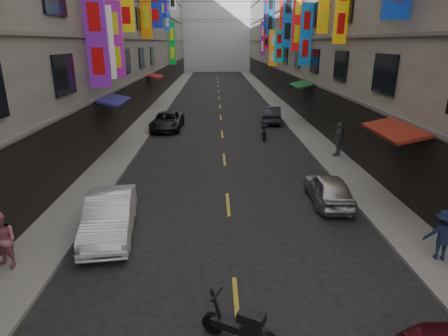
{
  "coord_description": "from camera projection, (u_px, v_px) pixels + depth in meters",
  "views": [
    {
      "loc": [
        -0.49,
        4.36,
        6.12
      ],
      "look_at": [
        -0.3,
        12.08,
        3.52
      ],
      "focal_mm": 30.0,
      "sensor_mm": 36.0,
      "label": 1
    }
  ],
  "objects": [
    {
      "name": "sidewalk_left",
      "position": [
        160.0,
        106.0,
        37.47
      ],
      "size": [
        2.0,
        90.0,
        0.12
      ],
      "primitive_type": "cube",
      "color": "slate",
      "rests_on": "ground"
    },
    {
      "name": "sidewalk_right",
      "position": [
        279.0,
        105.0,
        37.74
      ],
      "size": [
        2.0,
        90.0,
        0.12
      ],
      "primitive_type": "cube",
      "color": "slate",
      "rests_on": "ground"
    },
    {
      "name": "building_row_left",
      "position": [
        89.0,
        4.0,
        34.32
      ],
      "size": [
        10.14,
        90.0,
        19.0
      ],
      "color": "gray",
      "rests_on": "ground"
    },
    {
      "name": "building_row_right",
      "position": [
        348.0,
        4.0,
        34.87
      ],
      "size": [
        10.14,
        90.0,
        19.0
      ],
      "color": "#A8A08D",
      "rests_on": "ground"
    },
    {
      "name": "haze_block",
      "position": [
        216.0,
        19.0,
        81.48
      ],
      "size": [
        18.0,
        8.0,
        22.0
      ],
      "primitive_type": "cube",
      "color": "silver",
      "rests_on": "ground"
    },
    {
      "name": "shop_signage",
      "position": [
        217.0,
        0.0,
        27.86
      ],
      "size": [
        14.0,
        55.0,
        11.82
      ],
      "color": "#1A0EAD",
      "rests_on": "ground"
    },
    {
      "name": "street_awnings",
      "position": [
        202.0,
        99.0,
        21.48
      ],
      "size": [
        13.99,
        35.2,
        0.41
      ],
      "color": "#124425",
      "rests_on": "ground"
    },
    {
      "name": "lane_markings",
      "position": [
        220.0,
        111.0,
        34.78
      ],
      "size": [
        0.12,
        80.2,
        0.01
      ],
      "color": "gold",
      "rests_on": "ground"
    },
    {
      "name": "scooter_crossing",
      "position": [
        241.0,
        326.0,
        7.88
      ],
      "size": [
        1.65,
        0.97,
        1.14
      ],
      "rotation": [
        0.0,
        0.0,
        1.08
      ],
      "color": "black",
      "rests_on": "ground"
    },
    {
      "name": "scooter_far_right",
      "position": [
        264.0,
        132.0,
        24.95
      ],
      "size": [
        0.55,
        1.8,
        1.14
      ],
      "rotation": [
        0.0,
        0.0,
        3.02
      ],
      "color": "black",
      "rests_on": "ground"
    },
    {
      "name": "car_left_mid",
      "position": [
        110.0,
        215.0,
        12.36
      ],
      "size": [
        2.0,
        4.32,
        1.37
      ],
      "primitive_type": "imported",
      "rotation": [
        0.0,
        0.0,
        0.13
      ],
      "color": "white",
      "rests_on": "ground"
    },
    {
      "name": "car_left_far",
      "position": [
        167.0,
        121.0,
        27.43
      ],
      "size": [
        2.25,
        4.61,
        1.26
      ],
      "primitive_type": "imported",
      "rotation": [
        0.0,
        0.0,
        -0.03
      ],
      "color": "black",
      "rests_on": "ground"
    },
    {
      "name": "car_right_mid",
      "position": [
        328.0,
        189.0,
        14.86
      ],
      "size": [
        1.48,
        3.53,
        1.19
      ],
      "primitive_type": "imported",
      "rotation": [
        0.0,
        0.0,
        3.12
      ],
      "color": "#B9B9BE",
      "rests_on": "ground"
    },
    {
      "name": "car_right_far",
      "position": [
        271.0,
        114.0,
        29.8
      ],
      "size": [
        1.86,
        4.12,
        1.31
      ],
      "primitive_type": "imported",
      "rotation": [
        0.0,
        0.0,
        3.02
      ],
      "color": "#25252C",
      "rests_on": "ground"
    },
    {
      "name": "pedestrian_lfar",
      "position": [
        2.0,
        241.0,
        10.23
      ],
      "size": [
        0.96,
        0.81,
        1.67
      ],
      "primitive_type": "imported",
      "rotation": [
        0.0,
        0.0,
        -0.36
      ],
      "color": "#C0657C",
      "rests_on": "sidewalk_left"
    },
    {
      "name": "pedestrian_rnear",
      "position": [
        443.0,
        235.0,
        10.71
      ],
      "size": [
        1.1,
        0.83,
        1.52
      ],
      "primitive_type": "imported",
      "rotation": [
        0.0,
        0.0,
        2.77
      ],
      "color": "#131C35",
      "rests_on": "sidewalk_right"
    },
    {
      "name": "pedestrian_rfar",
      "position": [
        339.0,
        139.0,
        20.55
      ],
      "size": [
        1.24,
        1.22,
        1.89
      ],
      "primitive_type": "imported",
      "rotation": [
        0.0,
        0.0,
        3.9
      ],
      "color": "#5F5F62",
      "rests_on": "sidewalk_right"
    }
  ]
}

